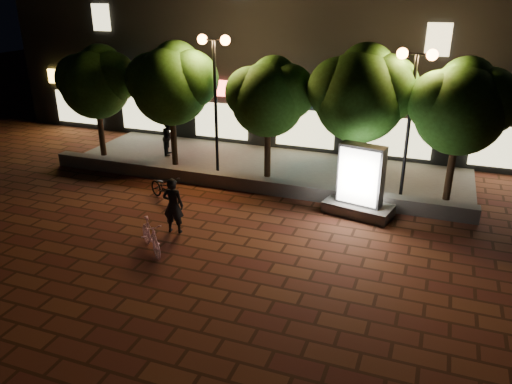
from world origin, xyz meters
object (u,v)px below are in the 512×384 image
at_px(tree_far_left, 97,80).
at_px(scooter_pink, 151,236).
at_px(street_lamp_left, 215,70).
at_px(ad_kiosk, 360,187).
at_px(pedestrian, 169,137).
at_px(tree_far_right, 463,104).
at_px(street_lamp_right, 413,86).
at_px(tree_left, 172,81).
at_px(scooter_parked, 165,188).
at_px(rider, 173,206).
at_px(tree_right, 362,91).
at_px(tree_mid, 270,95).

relative_size(tree_far_left, scooter_pink, 2.91).
height_order(tree_far_left, street_lamp_left, street_lamp_left).
distance_m(tree_far_left, ad_kiosk, 11.72).
bearing_deg(tree_far_left, pedestrian, 21.32).
bearing_deg(tree_far_right, street_lamp_right, -170.39).
xyz_separation_m(tree_left, scooter_pink, (2.83, -6.63, -2.97)).
bearing_deg(tree_far_left, scooter_parked, -34.41).
relative_size(tree_far_left, ad_kiosk, 1.99).
bearing_deg(ad_kiosk, rider, -146.92).
bearing_deg(tree_left, street_lamp_right, -1.68).
distance_m(tree_right, ad_kiosk, 3.41).
relative_size(tree_right, street_lamp_left, 0.98).
height_order(street_lamp_left, ad_kiosk, street_lamp_left).
bearing_deg(pedestrian, tree_far_right, -112.56).
distance_m(tree_left, ad_kiosk, 8.45).
bearing_deg(rider, scooter_parked, -62.06).
height_order(tree_mid, tree_far_right, tree_far_right).
distance_m(tree_far_right, scooter_pink, 10.54).
xyz_separation_m(street_lamp_right, rider, (-6.11, -5.08, -3.03)).
relative_size(tree_far_left, tree_far_right, 0.97).
xyz_separation_m(tree_far_left, ad_kiosk, (11.29, -2.12, -2.35)).
relative_size(tree_far_right, street_lamp_right, 0.96).
height_order(tree_left, tree_right, tree_right).
bearing_deg(tree_mid, tree_right, 0.00).
bearing_deg(tree_left, street_lamp_left, -7.70).
height_order(tree_far_right, street_lamp_right, street_lamp_right).
bearing_deg(tree_far_right, pedestrian, 174.91).
height_order(tree_mid, scooter_parked, tree_mid).
distance_m(tree_mid, scooter_parked, 5.07).
relative_size(tree_left, ad_kiosk, 2.10).
bearing_deg(tree_far_left, street_lamp_left, -2.76).
xyz_separation_m(street_lamp_left, rider, (0.89, -5.08, -3.17)).
bearing_deg(tree_far_left, tree_far_right, 0.00).
height_order(tree_left, rider, tree_left).
xyz_separation_m(tree_right, scooter_pink, (-4.47, -6.63, -3.09)).
distance_m(tree_mid, street_lamp_left, 2.22).
xyz_separation_m(tree_far_left, rider, (6.34, -5.34, -2.43)).
relative_size(scooter_pink, pedestrian, 1.04).
height_order(tree_far_left, scooter_pink, tree_far_left).
bearing_deg(tree_right, street_lamp_right, -9.10).
bearing_deg(tree_far_left, tree_left, 0.00).
bearing_deg(tree_far_left, tree_mid, -0.00).
distance_m(tree_far_left, tree_left, 3.51).
relative_size(street_lamp_left, scooter_parked, 3.02).
xyz_separation_m(tree_right, rider, (-4.46, -5.34, -2.71)).
bearing_deg(ad_kiosk, tree_far_right, 37.99).
xyz_separation_m(tree_far_right, street_lamp_right, (-1.55, -0.26, 0.53)).
distance_m(tree_left, tree_far_right, 10.50).
distance_m(tree_mid, ad_kiosk, 4.90).
height_order(tree_right, street_lamp_left, street_lamp_left).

